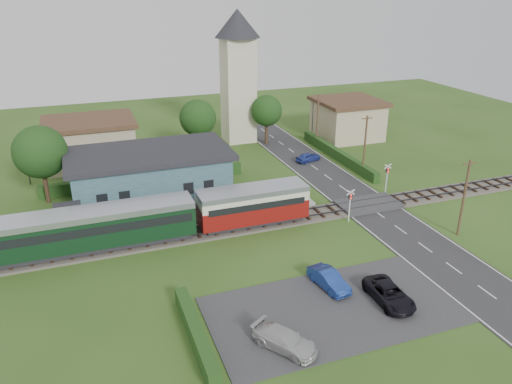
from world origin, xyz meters
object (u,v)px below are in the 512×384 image
object	(u,v)px
car_park_blue	(329,279)
crossing_signal_near	(350,201)
house_west	(91,141)
train	(55,233)
pedestrian_near	(249,200)
pedestrian_far	(88,221)
car_on_road	(308,157)
car_park_dark	(389,294)
house_east	(347,118)
crossing_signal_far	(387,174)
church_tower	(238,67)
car_park_silver	(285,340)
equipment_hut	(69,220)
station_building	(150,176)

from	to	relation	value
car_park_blue	crossing_signal_near	bearing A→B (deg)	43.95
house_west	train	bearing A→B (deg)	-99.94
pedestrian_near	pedestrian_far	bearing A→B (deg)	-15.67
pedestrian_near	pedestrian_far	size ratio (longest dim) A/B	0.97
house_west	crossing_signal_near	world-z (taller)	house_west
car_on_road	car_park_dark	world-z (taller)	car_park_dark
house_east	crossing_signal_far	bearing A→B (deg)	-108.08
crossing_signal_far	car_park_dark	world-z (taller)	crossing_signal_far
pedestrian_far	crossing_signal_near	bearing A→B (deg)	-119.17
church_tower	crossing_signal_far	world-z (taller)	church_tower
car_park_silver	pedestrian_far	distance (m)	22.19
house_east	car_on_road	size ratio (longest dim) A/B	2.63
house_east	pedestrian_far	size ratio (longest dim) A/B	4.49
equipment_hut	car_park_dark	distance (m)	27.23
house_west	car_park_blue	distance (m)	37.49
equipment_hut	house_east	xyz separation A→B (m)	(38.00, 18.80, 1.05)
train	car_park_dark	bearing A→B (deg)	-33.94
house_west	church_tower	bearing A→B (deg)	8.53
house_west	car_park_dark	xyz separation A→B (m)	(17.61, -37.56, -2.09)
crossing_signal_near	pedestrian_far	xyz separation A→B (m)	(-22.85, 5.53, -0.71)
station_building	crossing_signal_far	distance (m)	24.51
car_park_silver	car_on_road	bearing A→B (deg)	27.76
church_tower	car_park_dark	bearing A→B (deg)	-93.37
car_park_silver	station_building	bearing A→B (deg)	64.38
car_park_blue	pedestrian_near	size ratio (longest dim) A/B	2.04
train	church_tower	xyz separation A→B (m)	(24.03, 26.00, 8.05)
house_west	pedestrian_far	size ratio (longest dim) A/B	5.51
equipment_hut	car_park_blue	world-z (taller)	equipment_hut
train	crossing_signal_near	bearing A→B (deg)	-5.41
car_park_dark	pedestrian_far	bearing A→B (deg)	138.88
equipment_hut	train	xyz separation A→B (m)	(-1.03, -3.20, 0.43)
church_tower	car_on_road	distance (m)	16.04
car_park_silver	car_park_dark	world-z (taller)	car_park_dark
car_on_road	car_park_blue	distance (m)	27.88
church_tower	crossing_signal_near	size ratio (longest dim) A/B	5.37
car_park_dark	house_west	bearing A→B (deg)	116.84
church_tower	crossing_signal_far	xyz separation A→B (m)	(8.60, -23.61, -8.08)
house_west	car_on_road	xyz separation A→B (m)	(25.20, -8.75, -2.17)
church_tower	pedestrian_near	world-z (taller)	church_tower
equipment_hut	car_park_blue	bearing A→B (deg)	-40.01
crossing_signal_near	pedestrian_far	distance (m)	23.52
crossing_signal_near	house_east	bearing A→B (deg)	60.87
equipment_hut	church_tower	xyz separation A→B (m)	(23.00, 22.80, 8.48)
house_east	car_park_dark	bearing A→B (deg)	-115.44
car_park_blue	house_west	bearing A→B (deg)	103.90
station_building	pedestrian_near	distance (m)	10.62
pedestrian_far	crossing_signal_far	bearing A→B (deg)	-106.96
train	car_park_silver	distance (m)	21.01
station_building	car_park_silver	world-z (taller)	station_building
station_building	car_park_silver	bearing A→B (deg)	-81.33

